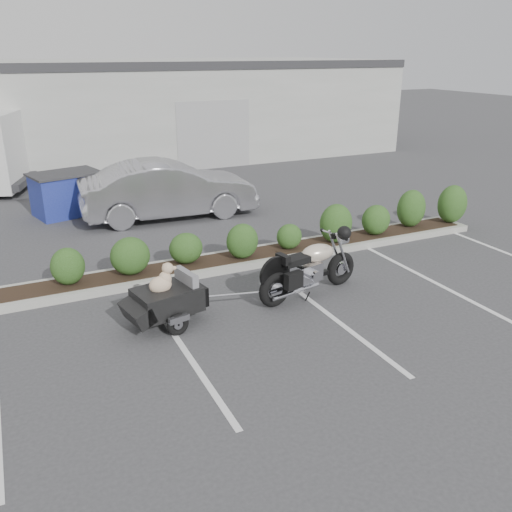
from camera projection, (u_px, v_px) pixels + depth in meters
name	position (u px, v px, depth m)	size (l,w,h in m)	color
ground	(249.00, 310.00, 9.79)	(90.00, 90.00, 0.00)	#38383A
planter_kerb	(249.00, 258.00, 12.02)	(12.00, 1.00, 0.15)	#9E9E93
building	(85.00, 109.00, 23.43)	(26.00, 10.00, 4.00)	#9EA099
motorcycle	(310.00, 269.00, 10.19)	(2.34, 0.98, 1.35)	black
pet_trailer	(166.00, 299.00, 9.11)	(1.90, 1.08, 1.12)	black
sedan	(169.00, 190.00, 14.95)	(1.67, 4.79, 1.58)	#ABAAB1
dumpster	(67.00, 193.00, 15.27)	(2.08, 1.67, 1.20)	navy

